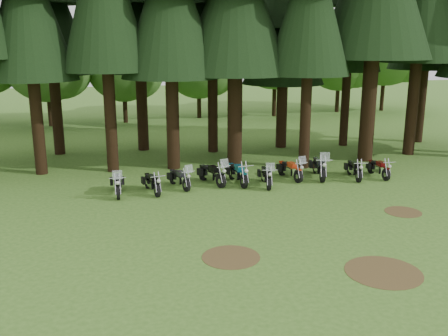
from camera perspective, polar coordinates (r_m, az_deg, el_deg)
The scene contains 21 objects.
ground at distance 18.13m, azimuth 8.53°, elevation -6.59°, with size 120.00×120.00×0.00m, color #3B6B20.
pine_back_4 at distance 30.83m, azimuth 6.95°, elevation 17.60°, with size 4.94×4.94×13.78m.
decid_2 at distance 40.69m, azimuth -19.30°, elevation 11.45°, with size 6.72×6.53×8.40m.
decid_3 at distance 40.90m, azimuth -11.06°, elevation 11.36°, with size 6.12×5.95×7.65m.
decid_4 at distance 42.82m, azimuth -2.52°, elevation 11.53°, with size 5.93×5.76×7.41m.
decid_5 at distance 43.95m, azimuth 6.51°, elevation 13.96°, with size 8.45×8.21×10.56m.
decid_6 at distance 47.73m, azimuth 13.55°, elevation 12.44°, with size 7.06×6.86×8.82m.
decid_7 at distance 49.79m, azimuth 18.59°, elevation 13.34°, with size 8.44×8.20×10.55m.
dirt_patch_0 at distance 15.50m, azimuth 0.80°, elevation -10.13°, with size 1.80×1.80×0.01m, color #4C3D1E.
dirt_patch_1 at distance 20.57m, azimuth 19.78°, elevation -4.74°, with size 1.40×1.40×0.01m, color #4C3D1E.
dirt_patch_2 at distance 15.27m, azimuth 17.75°, elevation -11.25°, with size 2.20×2.20×0.01m, color #4C3D1E.
motorcycle_0 at distance 21.87m, azimuth -12.08°, elevation -1.88°, with size 0.39×2.10×1.33m.
motorcycle_1 at distance 21.91m, azimuth -8.21°, elevation -1.75°, with size 0.53×1.98×0.81m.
motorcycle_2 at distance 22.49m, azimuth -5.12°, elevation -1.23°, with size 0.85×1.98×1.26m.
motorcycle_3 at distance 22.97m, azimuth -1.40°, elevation -0.72°, with size 1.04×2.17×1.40m.
motorcycle_4 at distance 23.05m, azimuth 1.57°, elevation -0.67°, with size 0.41×2.26×0.92m.
motorcycle_5 at distance 22.78m, azimuth 4.85°, elevation -0.97°, with size 0.56×2.10×1.31m.
motorcycle_6 at distance 24.01m, azimuth 7.57°, elevation -0.23°, with size 0.68×2.12×1.33m.
motorcycle_7 at distance 24.47m, azimuth 10.81°, elevation 0.05°, with size 0.79×2.40×1.51m.
motorcycle_8 at distance 24.76m, azimuth 14.66°, elevation -0.19°, with size 0.50×2.02×0.83m.
motorcycle_9 at distance 25.33m, azimuth 17.24°, elevation -0.08°, with size 0.27×1.96×0.80m.
Camera 1 is at (-6.45, -15.69, 6.41)m, focal length 40.00 mm.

